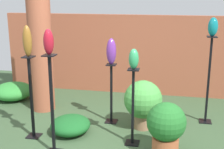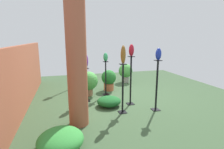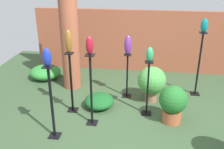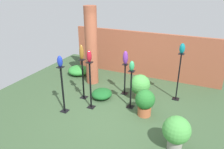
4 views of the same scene
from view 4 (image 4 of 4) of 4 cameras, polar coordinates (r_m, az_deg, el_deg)
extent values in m
plane|color=#385133|center=(6.25, 0.24, -9.46)|extent=(8.00, 8.00, 0.00)
cube|color=#9E5138|center=(8.28, 8.26, 5.14)|extent=(5.60, 0.12, 1.70)
cylinder|color=#9E5138|center=(7.52, -5.42, 7.32)|extent=(0.42, 0.42, 2.67)
cube|color=black|center=(6.37, -12.23, -9.27)|extent=(0.20, 0.20, 0.01)
cube|color=black|center=(6.05, -12.75, -3.96)|extent=(0.04, 0.04, 1.34)
cube|color=black|center=(5.79, -13.32, 1.89)|extent=(0.16, 0.16, 0.02)
cube|color=black|center=(6.97, -7.32, -5.92)|extent=(0.20, 0.20, 0.01)
cube|color=black|center=(6.69, -7.59, -1.23)|extent=(0.04, 0.04, 1.26)
cube|color=black|center=(6.46, -7.87, 3.83)|extent=(0.16, 0.16, 0.02)
cube|color=black|center=(6.44, -5.42, -8.43)|extent=(0.20, 0.20, 0.01)
cube|color=black|center=(6.11, -5.66, -2.91)|extent=(0.04, 0.04, 1.39)
cube|color=black|center=(5.84, -5.92, 3.17)|extent=(0.16, 0.16, 0.02)
cube|color=black|center=(7.16, 3.29, -4.92)|extent=(0.20, 0.20, 0.01)
cube|color=black|center=(6.94, 3.39, -1.25)|extent=(0.04, 0.04, 1.02)
cube|color=black|center=(6.75, 3.49, 2.63)|extent=(0.16, 0.16, 0.02)
cube|color=black|center=(7.11, 16.29, -6.11)|extent=(0.20, 0.20, 0.01)
cube|color=black|center=(6.79, 16.97, -0.71)|extent=(0.04, 0.04, 1.48)
cube|color=black|center=(6.55, 17.70, 5.16)|extent=(0.16, 0.16, 0.02)
cube|color=black|center=(6.44, 4.80, -8.38)|extent=(0.20, 0.20, 0.01)
cube|color=black|center=(6.17, 4.97, -3.94)|extent=(0.04, 0.04, 1.13)
cube|color=black|center=(5.94, 5.15, 0.89)|extent=(0.16, 0.16, 0.02)
ellipsoid|color=#192D9E|center=(5.74, -13.46, 3.36)|extent=(0.14, 0.15, 0.30)
ellipsoid|color=brown|center=(6.39, -7.98, 5.80)|extent=(0.13, 0.12, 0.45)
ellipsoid|color=maroon|center=(5.79, -5.99, 4.78)|extent=(0.13, 0.14, 0.33)
ellipsoid|color=#6B2D8C|center=(6.67, 3.53, 4.41)|extent=(0.16, 0.16, 0.43)
ellipsoid|color=#0F727A|center=(6.50, 17.86, 6.48)|extent=(0.16, 0.16, 0.30)
ellipsoid|color=#2D9356|center=(5.89, 5.20, 2.23)|extent=(0.14, 0.15, 0.28)
cylinder|color=gray|center=(5.13, 16.03, -17.09)|extent=(0.31, 0.31, 0.24)
sphere|color=#479942|center=(4.90, 16.52, -13.70)|extent=(0.60, 0.60, 0.60)
cylinder|color=#B25B38|center=(6.07, 8.43, -9.35)|extent=(0.36, 0.36, 0.26)
sphere|color=#236B28|center=(5.89, 8.63, -6.43)|extent=(0.53, 0.53, 0.53)
cylinder|color=#936B4C|center=(6.83, 7.17, -5.48)|extent=(0.26, 0.26, 0.23)
sphere|color=#479942|center=(6.66, 7.32, -2.61)|extent=(0.62, 0.62, 0.62)
ellipsoid|color=#195923|center=(6.85, -2.66, -5.06)|extent=(0.62, 0.67, 0.27)
ellipsoid|color=#338C38|center=(8.62, -8.74, 1.08)|extent=(0.80, 0.79, 0.35)
camera|label=1|loc=(2.02, -21.37, -14.39)|focal=50.00mm
camera|label=2|loc=(9.90, -24.01, 12.51)|focal=28.00mm
camera|label=3|loc=(2.01, -47.39, 0.96)|focal=42.00mm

